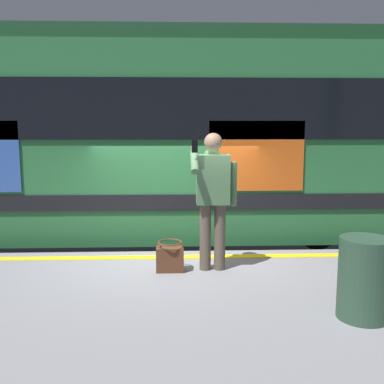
# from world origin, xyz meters

# --- Properties ---
(ground_plane) EXTENTS (23.62, 23.62, 0.00)m
(ground_plane) POSITION_xyz_m (0.00, 0.00, 0.00)
(ground_plane) COLOR #3D3D3F
(platform) EXTENTS (12.86, 3.67, 1.02)m
(platform) POSITION_xyz_m (0.00, 1.83, 0.51)
(platform) COLOR gray
(platform) RESTS_ON ground
(safety_line) EXTENTS (12.61, 0.16, 0.01)m
(safety_line) POSITION_xyz_m (0.00, 0.30, 1.03)
(safety_line) COLOR yellow
(safety_line) RESTS_ON platform
(track_rail_near) EXTENTS (16.72, 0.08, 0.16)m
(track_rail_near) POSITION_xyz_m (0.00, -1.15, 0.08)
(track_rail_near) COLOR slate
(track_rail_near) RESTS_ON ground
(track_rail_far) EXTENTS (16.72, 0.08, 0.16)m
(track_rail_far) POSITION_xyz_m (0.00, -2.59, 0.08)
(track_rail_far) COLOR slate
(track_rail_far) RESTS_ON ground
(train_carriage) EXTENTS (12.08, 2.80, 4.13)m
(train_carriage) POSITION_xyz_m (0.89, -1.87, 2.60)
(train_carriage) COLOR #2D723F
(train_carriage) RESTS_ON ground
(passenger) EXTENTS (0.57, 0.55, 1.69)m
(passenger) POSITION_xyz_m (-0.46, 0.82, 2.02)
(passenger) COLOR brown
(passenger) RESTS_ON platform
(handbag) EXTENTS (0.34, 0.31, 0.37)m
(handbag) POSITION_xyz_m (0.07, 0.87, 1.19)
(handbag) COLOR #59331E
(handbag) RESTS_ON platform
(trash_bin) EXTENTS (0.47, 0.47, 0.77)m
(trash_bin) POSITION_xyz_m (-1.75, 2.29, 1.41)
(trash_bin) COLOR #2D4C38
(trash_bin) RESTS_ON platform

